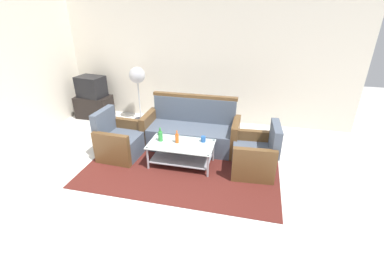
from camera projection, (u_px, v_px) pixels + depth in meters
ground_plane at (163, 197)px, 3.99m from camera, size 14.00×14.00×0.00m
wall_back at (205, 60)px, 6.05m from camera, size 6.52×0.12×2.80m
rug at (183, 164)px, 4.78m from camera, size 3.23×2.17×0.01m
couch at (191, 132)px, 5.25m from camera, size 1.80×0.74×0.96m
armchair_left at (120, 141)px, 4.95m from camera, size 0.73×0.79×0.85m
armchair_right at (255, 156)px, 4.48m from camera, size 0.75×0.80×0.85m
coffee_table at (181, 151)px, 4.66m from camera, size 1.10×0.60×0.40m
bottle_orange at (177, 138)px, 4.61m from camera, size 0.06×0.06×0.22m
bottle_green at (160, 136)px, 4.66m from camera, size 0.08×0.08×0.24m
cup at (203, 139)px, 4.65m from camera, size 0.08×0.08×0.10m
tv_stand at (94, 107)px, 6.65m from camera, size 0.80×0.50×0.52m
television at (91, 87)px, 6.43m from camera, size 0.66×0.53×0.48m
pedestal_fan at (137, 78)px, 6.12m from camera, size 0.36×0.36×1.27m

